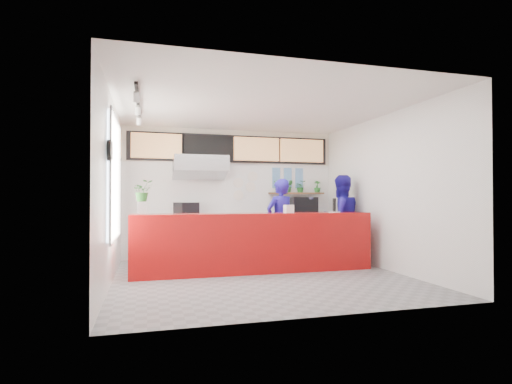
{
  "coord_description": "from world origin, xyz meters",
  "views": [
    {
      "loc": [
        -1.95,
        -6.79,
        1.38
      ],
      "look_at": [
        0.1,
        0.7,
        1.5
      ],
      "focal_mm": 28.0,
      "sensor_mm": 36.0,
      "label": 1
    }
  ],
  "objects_px": {
    "service_counter": "(255,243)",
    "staff_right": "(341,218)",
    "panini_oven": "(186,211)",
    "staff_center": "(280,222)",
    "espresso_machine": "(298,208)",
    "pepper_mill": "(334,205)"
  },
  "relations": [
    {
      "from": "espresso_machine",
      "to": "staff_right",
      "type": "relative_size",
      "value": 0.42
    },
    {
      "from": "panini_oven",
      "to": "pepper_mill",
      "type": "xyz_separation_m",
      "value": [
        2.69,
        -1.87,
        0.15
      ]
    },
    {
      "from": "staff_center",
      "to": "panini_oven",
      "type": "bearing_deg",
      "value": -52.45
    },
    {
      "from": "staff_center",
      "to": "staff_right",
      "type": "distance_m",
      "value": 1.4
    },
    {
      "from": "service_counter",
      "to": "staff_right",
      "type": "distance_m",
      "value": 2.23
    },
    {
      "from": "staff_center",
      "to": "staff_right",
      "type": "relative_size",
      "value": 0.95
    },
    {
      "from": "panini_oven",
      "to": "espresso_machine",
      "type": "height_order",
      "value": "espresso_machine"
    },
    {
      "from": "panini_oven",
      "to": "staff_center",
      "type": "height_order",
      "value": "staff_center"
    },
    {
      "from": "espresso_machine",
      "to": "staff_right",
      "type": "distance_m",
      "value": 1.29
    },
    {
      "from": "service_counter",
      "to": "staff_center",
      "type": "xyz_separation_m",
      "value": [
        0.7,
        0.61,
        0.34
      ]
    },
    {
      "from": "panini_oven",
      "to": "espresso_machine",
      "type": "relative_size",
      "value": 0.54
    },
    {
      "from": "espresso_machine",
      "to": "staff_center",
      "type": "height_order",
      "value": "staff_center"
    },
    {
      "from": "panini_oven",
      "to": "staff_center",
      "type": "bearing_deg",
      "value": -56.67
    },
    {
      "from": "service_counter",
      "to": "pepper_mill",
      "type": "relative_size",
      "value": 17.06
    },
    {
      "from": "panini_oven",
      "to": "staff_right",
      "type": "relative_size",
      "value": 0.23
    },
    {
      "from": "service_counter",
      "to": "staff_right",
      "type": "xyz_separation_m",
      "value": [
        2.1,
        0.65,
        0.39
      ]
    },
    {
      "from": "espresso_machine",
      "to": "pepper_mill",
      "type": "height_order",
      "value": "espresso_machine"
    },
    {
      "from": "service_counter",
      "to": "staff_right",
      "type": "relative_size",
      "value": 2.39
    },
    {
      "from": "service_counter",
      "to": "panini_oven",
      "type": "relative_size",
      "value": 10.55
    },
    {
      "from": "staff_center",
      "to": "pepper_mill",
      "type": "height_order",
      "value": "staff_center"
    },
    {
      "from": "service_counter",
      "to": "pepper_mill",
      "type": "xyz_separation_m",
      "value": [
        1.59,
        -0.07,
        0.7
      ]
    },
    {
      "from": "service_counter",
      "to": "panini_oven",
      "type": "distance_m",
      "value": 2.18
    }
  ]
}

